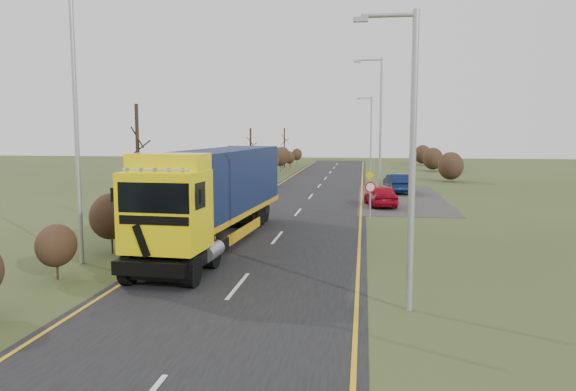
{
  "coord_description": "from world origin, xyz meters",
  "views": [
    {
      "loc": [
        3.84,
        -20.7,
        4.85
      ],
      "look_at": [
        0.65,
        2.8,
        2.09
      ],
      "focal_mm": 35.0,
      "sensor_mm": 36.0,
      "label": 1
    }
  ],
  "objects_px": {
    "car_blue_sedan": "(397,183)",
    "streetlight_near": "(409,150)",
    "lorry": "(215,190)",
    "car_red_hatchback": "(381,195)",
    "speed_sign": "(370,194)"
  },
  "relations": [
    {
      "from": "lorry",
      "to": "speed_sign",
      "type": "bearing_deg",
      "value": 50.76
    },
    {
      "from": "car_blue_sedan",
      "to": "streetlight_near",
      "type": "distance_m",
      "value": 29.45
    },
    {
      "from": "lorry",
      "to": "car_blue_sedan",
      "type": "distance_m",
      "value": 23.0
    },
    {
      "from": "car_red_hatchback",
      "to": "speed_sign",
      "type": "bearing_deg",
      "value": 73.74
    },
    {
      "from": "lorry",
      "to": "streetlight_near",
      "type": "height_order",
      "value": "streetlight_near"
    },
    {
      "from": "lorry",
      "to": "speed_sign",
      "type": "distance_m",
      "value": 9.77
    },
    {
      "from": "streetlight_near",
      "to": "car_blue_sedan",
      "type": "bearing_deg",
      "value": 87.24
    },
    {
      "from": "car_red_hatchback",
      "to": "lorry",
      "type": "bearing_deg",
      "value": 51.48
    },
    {
      "from": "lorry",
      "to": "car_red_hatchback",
      "type": "bearing_deg",
      "value": 64.22
    },
    {
      "from": "car_red_hatchback",
      "to": "streetlight_near",
      "type": "xyz_separation_m",
      "value": [
        0.08,
        -21.08,
        3.63
      ]
    },
    {
      "from": "lorry",
      "to": "car_red_hatchback",
      "type": "xyz_separation_m",
      "value": [
        7.36,
        13.06,
        -1.63
      ]
    },
    {
      "from": "car_blue_sedan",
      "to": "streetlight_near",
      "type": "bearing_deg",
      "value": 79.75
    },
    {
      "from": "lorry",
      "to": "speed_sign",
      "type": "xyz_separation_m",
      "value": [
        6.62,
        7.13,
        -0.88
      ]
    },
    {
      "from": "car_red_hatchback",
      "to": "speed_sign",
      "type": "xyz_separation_m",
      "value": [
        -0.74,
        -5.93,
        0.75
      ]
    },
    {
      "from": "car_red_hatchback",
      "to": "streetlight_near",
      "type": "height_order",
      "value": "streetlight_near"
    }
  ]
}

